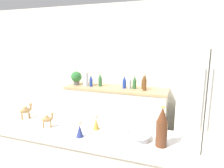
% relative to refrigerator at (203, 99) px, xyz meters
% --- Properties ---
extents(wall_back, '(8.00, 0.06, 2.55)m').
position_rel_refrigerator_xyz_m(wall_back, '(-1.20, 0.39, 0.41)').
color(wall_back, silver).
rests_on(wall_back, ground_plane).
extents(back_counter, '(1.98, 0.63, 0.94)m').
position_rel_refrigerator_xyz_m(back_counter, '(-1.56, 0.06, -0.39)').
color(back_counter, silver).
rests_on(back_counter, ground_plane).
extents(refrigerator, '(0.86, 0.70, 1.73)m').
position_rel_refrigerator_xyz_m(refrigerator, '(0.00, 0.00, 0.00)').
color(refrigerator, silver).
rests_on(refrigerator, ground_plane).
extents(potted_plant, '(0.22, 0.22, 0.28)m').
position_rel_refrigerator_xyz_m(potted_plant, '(-2.39, 0.02, 0.23)').
color(potted_plant, '#595451').
rests_on(potted_plant, back_counter).
extents(paper_towel_roll, '(0.10, 0.10, 0.28)m').
position_rel_refrigerator_xyz_m(paper_towel_roll, '(-2.17, 0.01, 0.21)').
color(paper_towel_roll, white).
rests_on(paper_towel_roll, back_counter).
extents(back_bottle_0, '(0.06, 0.06, 0.23)m').
position_rel_refrigerator_xyz_m(back_bottle_0, '(-2.05, -0.01, 0.18)').
color(back_bottle_0, navy).
rests_on(back_bottle_0, back_counter).
extents(back_bottle_1, '(0.07, 0.07, 0.26)m').
position_rel_refrigerator_xyz_m(back_bottle_1, '(-1.88, 0.06, 0.20)').
color(back_bottle_1, '#2D6033').
rests_on(back_bottle_1, back_counter).
extents(back_bottle_2, '(0.06, 0.06, 0.31)m').
position_rel_refrigerator_xyz_m(back_bottle_2, '(-0.98, -0.01, 0.22)').
color(back_bottle_2, brown).
rests_on(back_bottle_2, back_counter).
extents(back_bottle_3, '(0.07, 0.07, 0.24)m').
position_rel_refrigerator_xyz_m(back_bottle_3, '(-1.38, 0.04, 0.19)').
color(back_bottle_3, navy).
rests_on(back_bottle_3, back_counter).
extents(back_bottle_4, '(0.07, 0.07, 0.25)m').
position_rel_refrigerator_xyz_m(back_bottle_4, '(-1.19, 0.07, 0.19)').
color(back_bottle_4, '#2D6033').
rests_on(back_bottle_4, back_counter).
extents(back_bottle_5, '(0.07, 0.07, 0.24)m').
position_rel_refrigerator_xyz_m(back_bottle_5, '(-1.29, 0.05, 0.19)').
color(back_bottle_5, '#B2B7BC').
rests_on(back_bottle_5, back_counter).
extents(back_bottle_6, '(0.07, 0.07, 0.26)m').
position_rel_refrigerator_xyz_m(back_bottle_6, '(-1.03, 0.10, 0.20)').
color(back_bottle_6, brown).
rests_on(back_bottle_6, back_counter).
extents(wine_bottle, '(0.09, 0.09, 0.31)m').
position_rel_refrigerator_xyz_m(wine_bottle, '(-0.48, -2.08, 0.29)').
color(wine_bottle, '#562D19').
rests_on(wine_bottle, bar_counter).
extents(fruit_bowl, '(0.20, 0.20, 0.05)m').
position_rel_refrigerator_xyz_m(fruit_bowl, '(-0.67, -2.03, 0.17)').
color(fruit_bowl, '#B7BABF').
rests_on(fruit_bowl, bar_counter).
extents(camel_figurine, '(0.11, 0.10, 0.14)m').
position_rel_refrigerator_xyz_m(camel_figurine, '(-1.51, -2.08, 0.23)').
color(camel_figurine, '#A87F4C').
rests_on(camel_figurine, bar_counter).
extents(camel_figurine_second, '(0.11, 0.13, 0.16)m').
position_rel_refrigerator_xyz_m(camel_figurine_second, '(-1.86, -1.97, 0.24)').
color(camel_figurine_second, '#A87F4C').
rests_on(camel_figurine_second, bar_counter).
extents(wise_man_figurine_crimson, '(0.06, 0.06, 0.15)m').
position_rel_refrigerator_xyz_m(wise_man_figurine_crimson, '(-1.14, -2.15, 0.21)').
color(wise_man_figurine_crimson, navy).
rests_on(wise_man_figurine_crimson, bar_counter).
extents(wise_man_figurine_purple, '(0.06, 0.06, 0.14)m').
position_rel_refrigerator_xyz_m(wise_man_figurine_purple, '(-1.07, -1.97, 0.20)').
color(wise_man_figurine_purple, '#B28933').
rests_on(wise_man_figurine_purple, bar_counter).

